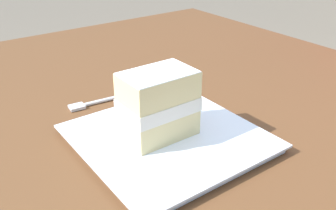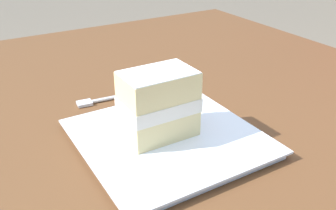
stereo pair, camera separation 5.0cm
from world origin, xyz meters
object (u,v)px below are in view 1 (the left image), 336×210
(dessert_plate, at_px, (168,139))
(dessert_fork, at_px, (103,100))
(cake_slice, at_px, (158,104))
(patio_table, at_px, (41,151))

(dessert_plate, distance_m, dessert_fork, 0.21)
(cake_slice, bearing_deg, dessert_fork, 91.61)
(patio_table, height_order, dessert_fork, dessert_fork)
(dessert_fork, bearing_deg, cake_slice, -88.39)
(patio_table, xyz_separation_m, dessert_plate, (0.16, -0.22, 0.08))
(patio_table, distance_m, cake_slice, 0.29)
(dessert_plate, xyz_separation_m, cake_slice, (-0.01, 0.01, 0.06))
(dessert_plate, distance_m, cake_slice, 0.07)
(patio_table, bearing_deg, dessert_plate, -53.93)
(patio_table, relative_size, dessert_plate, 5.75)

